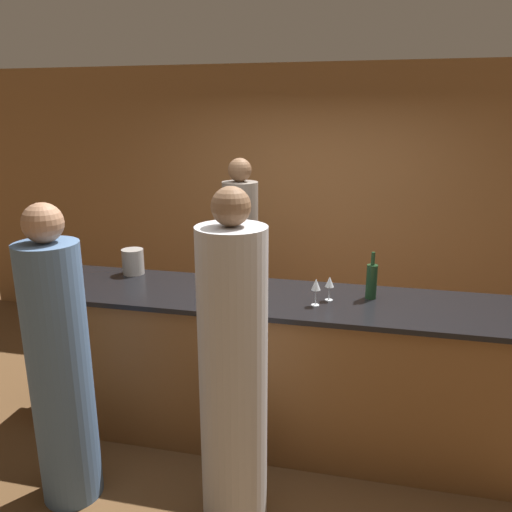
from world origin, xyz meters
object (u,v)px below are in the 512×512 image
at_px(guest_1, 233,378).
at_px(ice_bucket, 133,261).
at_px(wine_bottle_0, 372,281).
at_px(guest_0, 60,369).
at_px(bartender, 241,277).

bearing_deg(guest_1, ice_bucket, 135.59).
height_order(guest_1, wine_bottle_0, guest_1).
height_order(guest_1, ice_bucket, guest_1).
bearing_deg(guest_0, wine_bottle_0, 28.72).
height_order(bartender, wine_bottle_0, bartender).
relative_size(bartender, wine_bottle_0, 6.05).
height_order(bartender, guest_1, guest_1).
height_order(guest_0, guest_1, guest_1).
distance_m(bartender, ice_bucket, 0.97).
bearing_deg(guest_1, guest_0, -177.87).
height_order(bartender, ice_bucket, bartender).
xyz_separation_m(guest_0, wine_bottle_0, (1.76, 0.96, 0.36)).
xyz_separation_m(guest_0, guest_1, (1.04, 0.04, 0.05)).
xyz_separation_m(bartender, guest_1, (0.39, -1.69, -0.01)).
relative_size(bartender, guest_0, 1.06).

